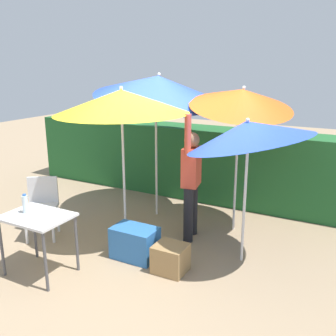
# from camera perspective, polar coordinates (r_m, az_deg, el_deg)

# --- Properties ---
(ground_plane) EXTENTS (24.00, 24.00, 0.00)m
(ground_plane) POSITION_cam_1_polar(r_m,az_deg,el_deg) (5.50, -1.50, -11.87)
(ground_plane) COLOR #9E8466
(hedge_row) EXTENTS (8.00, 0.70, 1.37)m
(hedge_row) POSITION_cam_1_polar(r_m,az_deg,el_deg) (7.19, 7.41, 0.50)
(hedge_row) COLOR #23602D
(hedge_row) RESTS_ON ground_plane
(umbrella_rainbow) EXTENTS (1.90, 1.90, 2.23)m
(umbrella_rainbow) POSITION_cam_1_polar(r_m,az_deg,el_deg) (5.34, -7.02, 9.88)
(umbrella_rainbow) COLOR silver
(umbrella_rainbow) RESTS_ON ground_plane
(umbrella_orange) EXTENTS (2.09, 2.05, 2.59)m
(umbrella_orange) POSITION_cam_1_polar(r_m,az_deg,el_deg) (6.15, -1.61, 12.11)
(umbrella_orange) COLOR silver
(umbrella_orange) RESTS_ON ground_plane
(umbrella_yellow) EXTENTS (1.57, 1.53, 2.40)m
(umbrella_yellow) POSITION_cam_1_polar(r_m,az_deg,el_deg) (5.63, 11.02, 10.25)
(umbrella_yellow) COLOR silver
(umbrella_yellow) RESTS_ON ground_plane
(umbrella_navy) EXTENTS (1.57, 1.55, 2.03)m
(umbrella_navy) POSITION_cam_1_polar(r_m,az_deg,el_deg) (4.67, 11.93, 5.27)
(umbrella_navy) COLOR silver
(umbrella_navy) RESTS_ON ground_plane
(person_vendor) EXTENTS (0.28, 0.56, 1.88)m
(person_vendor) POSITION_cam_1_polar(r_m,az_deg,el_deg) (5.46, 3.52, -1.48)
(person_vendor) COLOR black
(person_vendor) RESTS_ON ground_plane
(chair_plastic) EXTENTS (0.61, 0.61, 0.89)m
(chair_plastic) POSITION_cam_1_polar(r_m,az_deg,el_deg) (5.96, -18.46, -5.11)
(chair_plastic) COLOR silver
(chair_plastic) RESTS_ON ground_plane
(cooler_box) EXTENTS (0.59, 0.38, 0.43)m
(cooler_box) POSITION_cam_1_polar(r_m,az_deg,el_deg) (5.16, -5.02, -11.15)
(cooler_box) COLOR #2D6BB7
(cooler_box) RESTS_ON ground_plane
(crate_cardboard) EXTENTS (0.40, 0.36, 0.35)m
(crate_cardboard) POSITION_cam_1_polar(r_m,az_deg,el_deg) (4.85, 0.38, -13.45)
(crate_cardboard) COLOR #9E7A4C
(crate_cardboard) RESTS_ON ground_plane
(folding_table) EXTENTS (0.80, 0.60, 0.77)m
(folding_table) POSITION_cam_1_polar(r_m,az_deg,el_deg) (4.87, -19.08, -7.80)
(folding_table) COLOR #4C4C51
(folding_table) RESTS_ON ground_plane
(bottle_water) EXTENTS (0.07, 0.07, 0.24)m
(bottle_water) POSITION_cam_1_polar(r_m,az_deg,el_deg) (4.92, -20.71, -5.08)
(bottle_water) COLOR silver
(bottle_water) RESTS_ON folding_table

